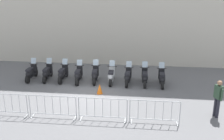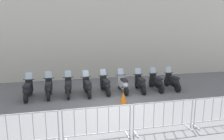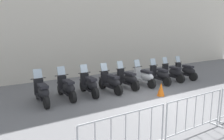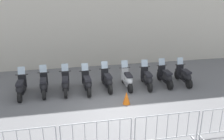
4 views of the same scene
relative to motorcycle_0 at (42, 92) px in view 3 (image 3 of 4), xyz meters
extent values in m
plane|color=slate|center=(4.15, -1.45, -0.45)|extent=(120.00, 120.00, 0.00)
cylinder|color=black|center=(-0.09, 0.69, -0.21)|extent=(0.20, 0.49, 0.48)
cylinder|color=black|center=(0.07, -0.54, -0.21)|extent=(0.20, 0.49, 0.48)
cube|color=black|center=(-0.01, 0.08, -0.17)|extent=(0.39, 0.90, 0.10)
ellipsoid|color=black|center=(0.03, -0.20, 0.07)|extent=(0.46, 0.88, 0.40)
cube|color=black|center=(0.02, -0.17, 0.29)|extent=(0.35, 0.63, 0.10)
cube|color=black|center=(-0.07, 0.51, 0.10)|extent=(0.36, 0.18, 0.60)
cylinder|color=black|center=(-0.07, 0.51, 0.43)|extent=(0.56, 0.11, 0.04)
cube|color=silver|center=(-0.07, 0.56, 0.61)|extent=(0.34, 0.18, 0.35)
cube|color=black|center=(-0.09, 0.69, 0.06)|extent=(0.24, 0.34, 0.06)
cylinder|color=black|center=(0.85, 0.92, -0.21)|extent=(0.22, 0.50, 0.48)
cylinder|color=black|center=(1.05, -0.31, -0.21)|extent=(0.22, 0.50, 0.48)
cube|color=black|center=(0.95, 0.31, -0.17)|extent=(0.42, 0.90, 0.10)
ellipsoid|color=black|center=(0.99, 0.03, 0.07)|extent=(0.49, 0.89, 0.40)
cube|color=black|center=(0.99, 0.06, 0.29)|extent=(0.38, 0.64, 0.10)
cube|color=black|center=(0.88, 0.73, 0.10)|extent=(0.36, 0.19, 0.60)
cylinder|color=black|center=(0.88, 0.73, 0.43)|extent=(0.56, 0.13, 0.04)
cube|color=silver|center=(0.87, 0.78, 0.61)|extent=(0.34, 0.19, 0.35)
cube|color=black|center=(0.85, 0.92, 0.06)|extent=(0.25, 0.35, 0.06)
cylinder|color=black|center=(1.86, 1.02, -0.21)|extent=(0.19, 0.49, 0.48)
cylinder|color=black|center=(1.99, -0.21, -0.21)|extent=(0.19, 0.49, 0.48)
cube|color=black|center=(1.92, 0.41, -0.17)|extent=(0.37, 0.89, 0.10)
ellipsoid|color=black|center=(1.95, 0.13, 0.07)|extent=(0.45, 0.87, 0.40)
cube|color=black|center=(1.95, 0.16, 0.29)|extent=(0.34, 0.63, 0.10)
cube|color=black|center=(1.88, 0.84, 0.10)|extent=(0.35, 0.17, 0.60)
cylinder|color=black|center=(1.88, 0.84, 0.43)|extent=(0.56, 0.09, 0.04)
cube|color=silver|center=(1.87, 0.89, 0.61)|extent=(0.33, 0.17, 0.35)
cube|color=black|center=(1.86, 1.02, 0.06)|extent=(0.23, 0.34, 0.06)
cylinder|color=black|center=(2.80, 1.03, -0.21)|extent=(0.23, 0.50, 0.48)
cylinder|color=black|center=(3.03, -0.19, -0.21)|extent=(0.23, 0.50, 0.48)
cube|color=black|center=(2.91, 0.42, -0.17)|extent=(0.44, 0.90, 0.10)
ellipsoid|color=black|center=(2.96, 0.15, 0.07)|extent=(0.51, 0.89, 0.40)
cube|color=black|center=(2.96, 0.18, 0.29)|extent=(0.39, 0.64, 0.10)
cube|color=black|center=(2.83, 0.85, 0.10)|extent=(0.36, 0.20, 0.60)
cylinder|color=black|center=(2.83, 0.85, 0.43)|extent=(0.56, 0.14, 0.04)
cube|color=silver|center=(2.82, 0.90, 0.61)|extent=(0.34, 0.20, 0.35)
cube|color=black|center=(2.80, 1.03, 0.06)|extent=(0.26, 0.35, 0.06)
cylinder|color=black|center=(3.74, 1.29, -0.21)|extent=(0.23, 0.50, 0.48)
cylinder|color=black|center=(3.99, 0.07, -0.21)|extent=(0.23, 0.50, 0.48)
cube|color=black|center=(3.87, 0.68, -0.17)|extent=(0.45, 0.91, 0.10)
ellipsoid|color=black|center=(3.92, 0.40, 0.07)|extent=(0.52, 0.89, 0.40)
cube|color=black|center=(3.92, 0.43, 0.29)|extent=(0.39, 0.64, 0.10)
cube|color=black|center=(3.78, 1.10, 0.10)|extent=(0.36, 0.20, 0.60)
cylinder|color=black|center=(3.78, 1.10, 0.43)|extent=(0.56, 0.15, 0.04)
cube|color=silver|center=(3.77, 1.15, 0.61)|extent=(0.34, 0.20, 0.35)
cube|color=black|center=(3.74, 1.29, 0.06)|extent=(0.26, 0.35, 0.06)
cylinder|color=black|center=(4.76, 1.37, -0.21)|extent=(0.21, 0.50, 0.48)
cylinder|color=black|center=(4.93, 0.14, -0.21)|extent=(0.21, 0.50, 0.48)
cube|color=#B7BABC|center=(4.84, 0.76, -0.17)|extent=(0.40, 0.90, 0.10)
ellipsoid|color=#B7BABC|center=(4.88, 0.48, 0.07)|extent=(0.48, 0.88, 0.40)
cube|color=black|center=(4.88, 0.51, 0.29)|extent=(0.36, 0.63, 0.10)
cube|color=#B7BABC|center=(4.78, 1.19, 0.10)|extent=(0.36, 0.19, 0.60)
cylinder|color=black|center=(4.78, 1.19, 0.43)|extent=(0.56, 0.12, 0.04)
cube|color=silver|center=(4.78, 1.24, 0.61)|extent=(0.34, 0.18, 0.35)
cube|color=#B7BABC|center=(4.76, 1.37, 0.06)|extent=(0.24, 0.35, 0.06)
cylinder|color=black|center=(5.78, 1.43, -0.21)|extent=(0.18, 0.49, 0.48)
cylinder|color=black|center=(5.88, 0.20, -0.21)|extent=(0.18, 0.49, 0.48)
cube|color=black|center=(5.83, 0.81, -0.17)|extent=(0.35, 0.89, 0.10)
ellipsoid|color=black|center=(5.85, 0.54, 0.07)|extent=(0.42, 0.87, 0.40)
cube|color=black|center=(5.85, 0.57, 0.29)|extent=(0.33, 0.62, 0.10)
cube|color=black|center=(5.79, 1.25, 0.10)|extent=(0.35, 0.17, 0.60)
cylinder|color=black|center=(5.79, 1.25, 0.43)|extent=(0.56, 0.08, 0.04)
cube|color=silver|center=(5.79, 1.30, 0.61)|extent=(0.33, 0.16, 0.35)
cube|color=black|center=(5.78, 1.43, 0.06)|extent=(0.22, 0.33, 0.06)
cylinder|color=black|center=(6.69, 1.61, -0.21)|extent=(0.21, 0.50, 0.48)
cylinder|color=black|center=(6.89, 0.38, -0.21)|extent=(0.21, 0.50, 0.48)
cube|color=black|center=(6.79, 1.00, -0.17)|extent=(0.41, 0.90, 0.10)
ellipsoid|color=black|center=(6.84, 0.72, 0.07)|extent=(0.49, 0.89, 0.40)
cube|color=black|center=(6.83, 0.75, 0.29)|extent=(0.37, 0.64, 0.10)
cube|color=black|center=(6.72, 1.43, 0.10)|extent=(0.36, 0.19, 0.60)
cylinder|color=black|center=(6.72, 1.43, 0.43)|extent=(0.56, 0.12, 0.04)
cube|color=silver|center=(6.71, 1.47, 0.61)|extent=(0.34, 0.19, 0.35)
cube|color=black|center=(6.69, 1.61, 0.06)|extent=(0.25, 0.35, 0.06)
cylinder|color=black|center=(7.68, 1.69, -0.21)|extent=(0.21, 0.50, 0.48)
cylinder|color=black|center=(7.86, 0.47, -0.21)|extent=(0.21, 0.50, 0.48)
cube|color=black|center=(7.77, 1.08, -0.17)|extent=(0.40, 0.90, 0.10)
ellipsoid|color=black|center=(7.81, 0.80, 0.07)|extent=(0.48, 0.88, 0.40)
cube|color=black|center=(7.81, 0.83, 0.29)|extent=(0.36, 0.63, 0.10)
cube|color=black|center=(7.71, 1.51, 0.10)|extent=(0.36, 0.19, 0.60)
cylinder|color=black|center=(7.71, 1.51, 0.43)|extent=(0.56, 0.12, 0.04)
cube|color=silver|center=(7.70, 1.56, 0.61)|extent=(0.34, 0.19, 0.35)
cube|color=black|center=(7.68, 1.69, 0.06)|extent=(0.24, 0.35, 0.06)
cylinder|color=#B2B5B7|center=(2.21, -4.19, 0.07)|extent=(0.04, 0.04, 1.05)
cylinder|color=#B2B5B7|center=(1.17, -4.32, 0.60)|extent=(2.09, 0.32, 0.04)
cylinder|color=#B2B5B7|center=(0.82, -4.37, 0.16)|extent=(0.02, 0.02, 0.87)
cylinder|color=#B2B5B7|center=(1.17, -4.32, 0.16)|extent=(0.02, 0.02, 0.87)
cylinder|color=#B2B5B7|center=(1.51, -4.28, 0.16)|extent=(0.02, 0.02, 0.87)
cylinder|color=#B2B5B7|center=(1.86, -4.23, 0.16)|extent=(0.02, 0.02, 0.87)
cube|color=#B2B5B7|center=(4.33, -3.90, -0.43)|extent=(0.10, 0.44, 0.04)
cylinder|color=#B2B5B7|center=(2.33, -4.17, 0.07)|extent=(0.04, 0.04, 1.05)
cylinder|color=#B2B5B7|center=(4.42, -3.89, 0.07)|extent=(0.04, 0.04, 1.05)
cylinder|color=#B2B5B7|center=(3.37, -4.03, 0.60)|extent=(2.09, 0.32, 0.04)
cylinder|color=#B2B5B7|center=(3.37, -4.03, -0.27)|extent=(2.09, 0.32, 0.04)
cylinder|color=#B2B5B7|center=(2.68, -4.12, 0.16)|extent=(0.02, 0.02, 0.87)
cylinder|color=#B2B5B7|center=(3.02, -4.08, 0.16)|extent=(0.02, 0.02, 0.87)
cylinder|color=#B2B5B7|center=(3.37, -4.03, 0.16)|extent=(0.02, 0.02, 0.87)
cylinder|color=#B2B5B7|center=(3.72, -3.98, 0.16)|extent=(0.02, 0.02, 0.87)
cylinder|color=#B2B5B7|center=(4.07, -3.94, 0.16)|extent=(0.02, 0.02, 0.87)
cube|color=#B2B5B7|center=(4.62, -3.86, -0.43)|extent=(0.10, 0.44, 0.04)
cylinder|color=#B2B5B7|center=(4.54, -3.87, 0.07)|extent=(0.04, 0.04, 1.05)
cone|color=orange|center=(4.63, -0.97, -0.18)|extent=(0.32, 0.32, 0.55)
camera|label=1|loc=(8.52, -13.93, 5.48)|focal=43.72mm
camera|label=2|loc=(3.32, -9.82, 2.91)|focal=32.19mm
camera|label=3|loc=(-0.74, -7.86, 2.25)|focal=33.87mm
camera|label=4|loc=(3.44, -10.20, 4.40)|focal=39.07mm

